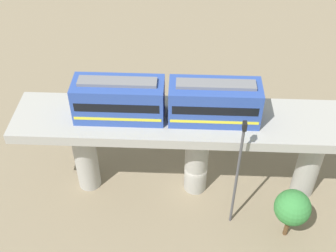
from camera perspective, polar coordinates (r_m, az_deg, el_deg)
ground_plane at (r=38.43m, az=3.49°, el=-7.83°), size 120.00×120.00×0.00m
viaduct at (r=34.20m, az=3.89°, el=-1.41°), size 5.20×28.00×7.81m
train at (r=31.94m, az=-0.20°, el=3.28°), size 2.64×13.55×3.24m
parked_car_silver at (r=44.25m, az=3.05°, el=1.58°), size 1.90×4.24×1.76m
parked_car_white at (r=43.59m, az=10.32°, el=0.11°), size 2.65×4.49×1.76m
tree_mid_lot at (r=34.06m, az=15.84°, el=-10.18°), size 2.72×2.72×4.61m
signal_post at (r=32.13m, az=9.02°, el=-5.86°), size 0.44×0.28×10.41m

